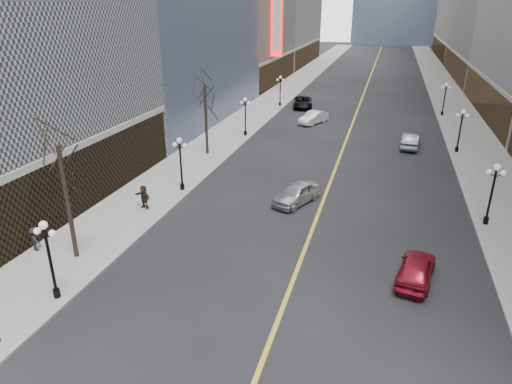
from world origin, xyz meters
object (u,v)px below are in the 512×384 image
Objects in this scene: streetlamp_west_0 at (49,252)px; car_nb_near at (297,193)px; car_sb_far at (411,141)px; streetlamp_west_1 at (180,158)px; car_nb_mid at (313,118)px; car_nb_far at (303,102)px; streetlamp_east_2 at (461,126)px; streetlamp_west_3 at (280,88)px; car_sb_mid at (416,269)px; streetlamp_east_1 at (493,188)px; streetlamp_east_3 at (445,96)px; streetlamp_west_2 at (245,112)px.

car_nb_near is at bearing 58.84° from streetlamp_west_0.
car_sb_far is at bearing 87.57° from car_nb_near.
streetlamp_west_0 is 16.00m from streetlamp_west_1.
car_nb_mid is 0.82× the size of car_nb_far.
car_nb_far is at bearing 137.90° from streetlamp_east_2.
streetlamp_east_2 is 1.00× the size of streetlamp_west_0.
streetlamp_west_1 reaches higher than car_nb_far.
streetlamp_east_2 is at bearing -52.80° from car_nb_far.
car_sb_far reaches higher than car_nb_near.
car_nb_far is at bearing 1.89° from streetlamp_west_3.
car_nb_far reaches higher than car_nb_mid.
streetlamp_east_2 and streetlamp_west_1 have the same top height.
streetlamp_west_1 reaches higher than car_nb_near.
streetlamp_east_1 is at bearing -109.93° from car_sb_mid.
streetlamp_east_1 reaches higher than car_sb_far.
streetlamp_east_3 is 1.00× the size of streetlamp_west_1.
streetlamp_west_2 reaches higher than car_nb_near.
streetlamp_west_0 is 19.05m from car_nb_near.
streetlamp_east_3 is at bearing 56.75° from streetlamp_west_1.
streetlamp_west_1 is at bearing -15.33° from car_sb_mid.
car_sb_mid is at bearing -96.49° from streetlamp_east_3.
streetlamp_west_0 reaches higher than car_nb_near.
streetlamp_east_1 is 31.50m from car_nb_mid.
car_nb_near is at bearing -111.08° from streetlamp_east_3.
car_nb_mid is (-16.83, -9.45, -2.09)m from streetlamp_east_3.
streetlamp_east_2 is at bearing 37.33° from streetlamp_west_1.
car_sb_far is at bearing -105.12° from streetlamp_east_3.
streetlamp_west_2 is at bearing -45.26° from car_sb_mid.
streetlamp_east_3 is at bearing 65.59° from streetlamp_west_0.
streetlamp_west_0 is 43.14m from car_nb_mid.
car_sb_far is at bearing 104.27° from streetlamp_east_1.
streetlamp_east_2 is 0.94× the size of car_nb_near.
car_sb_mid is (-5.10, -8.81, -2.12)m from streetlamp_east_1.
streetlamp_west_3 is at bearing 129.23° from car_nb_near.
car_nb_far is 47.35m from car_sb_mid.
car_nb_far is (-20.05, 36.12, -2.07)m from streetlamp_east_1.
streetlamp_east_3 is 38.42m from car_nb_near.
streetlamp_west_3 is 0.94× the size of car_nb_near.
car_nb_near is at bearing 69.47° from car_sb_far.
streetlamp_east_2 is 1.00× the size of streetlamp_west_1.
streetlamp_west_3 is at bearing 123.25° from streetlamp_east_1.
streetlamp_east_1 and streetlamp_west_2 have the same top height.
streetlamp_west_0 reaches higher than car_sb_mid.
streetlamp_east_3 is at bearing 90.00° from streetlamp_east_2.
streetlamp_east_3 is at bearing 0.00° from streetlamp_west_3.
streetlamp_west_3 is at bearing -57.43° from car_sb_mid.
car_nb_near is at bearing -59.84° from car_nb_mid.
car_nb_far is 23.32m from car_sb_far.
car_sb_far is (12.11, -8.00, 0.01)m from car_nb_mid.
streetlamp_west_1 reaches higher than car_sb_mid.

